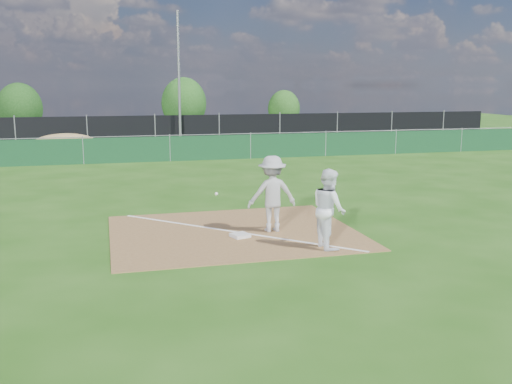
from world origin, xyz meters
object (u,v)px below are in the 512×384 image
at_px(play_at_first, 272,194).
at_px(tree_mid, 184,103).
at_px(first_base, 240,235).
at_px(car_right, 235,126).
at_px(light_pole, 179,79).
at_px(runner, 329,209).
at_px(car_left, 31,129).
at_px(car_mid, 132,129).
at_px(tree_left, 20,108).
at_px(tree_right, 284,109).

height_order(play_at_first, tree_mid, tree_mid).
bearing_deg(tree_mid, first_base, -95.52).
distance_m(play_at_first, car_right, 28.10).
xyz_separation_m(light_pole, runner, (0.27, -23.55, -3.10)).
height_order(first_base, car_right, car_right).
relative_size(first_base, car_left, 0.08).
bearing_deg(car_mid, play_at_first, 167.72).
bearing_deg(car_right, tree_left, 70.04).
xyz_separation_m(play_at_first, car_mid, (-2.13, 26.01, -0.23)).
height_order(car_left, tree_right, tree_right).
bearing_deg(tree_left, tree_mid, 6.02).
relative_size(light_pole, runner, 4.44).
bearing_deg(runner, tree_right, -17.37).
relative_size(play_at_first, tree_right, 0.65).
bearing_deg(tree_right, car_mid, -150.38).
height_order(light_pole, tree_mid, light_pole).
distance_m(runner, tree_left, 34.93).
bearing_deg(light_pole, tree_right, 48.19).
bearing_deg(car_right, first_base, 162.09).
height_order(play_at_first, tree_right, tree_right).
xyz_separation_m(first_base, tree_left, (-8.94, 31.91, 1.90)).
bearing_deg(first_base, tree_left, 105.65).
xyz_separation_m(light_pole, play_at_first, (-0.56, -21.85, -3.03)).
bearing_deg(tree_mid, car_left, -149.72).
height_order(car_mid, tree_right, tree_right).
bearing_deg(car_left, play_at_first, -159.81).
bearing_deg(tree_mid, light_pole, -99.04).
height_order(first_base, tree_mid, tree_mid).
height_order(tree_mid, tree_right, tree_mid).
xyz_separation_m(car_mid, car_right, (7.45, 1.58, -0.09)).
distance_m(car_mid, tree_right, 15.02).
relative_size(car_mid, tree_right, 1.38).
xyz_separation_m(light_pole, tree_right, (10.35, 11.57, -2.34)).
height_order(first_base, car_mid, car_mid).
distance_m(runner, car_right, 29.63).
distance_m(first_base, car_left, 27.92).
height_order(play_at_first, tree_left, tree_left).
distance_m(car_mid, car_right, 7.61).
bearing_deg(runner, tree_mid, -3.80).
xyz_separation_m(runner, tree_left, (-10.67, 33.24, 1.06)).
distance_m(first_base, play_at_first, 1.33).
bearing_deg(tree_left, car_right, -14.60).
relative_size(first_base, runner, 0.22).
height_order(light_pole, tree_left, light_pole).
distance_m(runner, car_mid, 27.86).
bearing_deg(first_base, runner, -37.44).
bearing_deg(car_left, tree_mid, -57.52).
height_order(car_right, tree_left, tree_left).
xyz_separation_m(tree_left, tree_mid, (12.15, 1.28, 0.23)).
bearing_deg(car_mid, car_right, -94.94).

